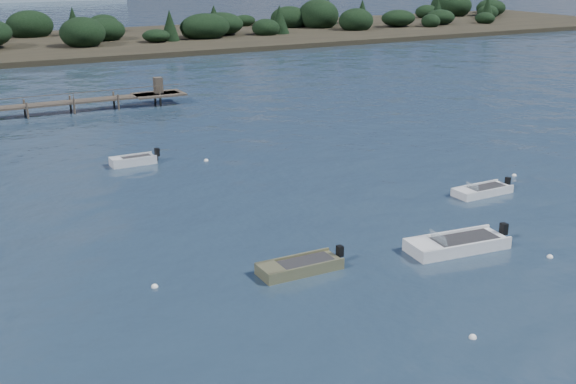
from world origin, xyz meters
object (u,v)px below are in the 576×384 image
tender_far_white (133,162)px  dinghy_mid_white_a (456,246)px  dinghy_mid_grey (299,268)px  dinghy_mid_white_b (482,192)px

tender_far_white → dinghy_mid_white_a: size_ratio=0.62×
dinghy_mid_white_a → tender_far_white: bearing=113.6°
dinghy_mid_white_a → dinghy_mid_grey: bearing=170.4°
dinghy_mid_white_b → tender_far_white: 24.60m
dinghy_mid_white_b → dinghy_mid_white_a: dinghy_mid_white_a is taller
tender_far_white → dinghy_mid_grey: tender_far_white is taller
dinghy_mid_white_b → tender_far_white: bearing=135.9°
tender_far_white → dinghy_mid_grey: size_ratio=0.81×
tender_far_white → dinghy_mid_white_b: bearing=-44.1°
dinghy_mid_white_b → dinghy_mid_white_a: (-7.44, -6.26, 0.04)m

